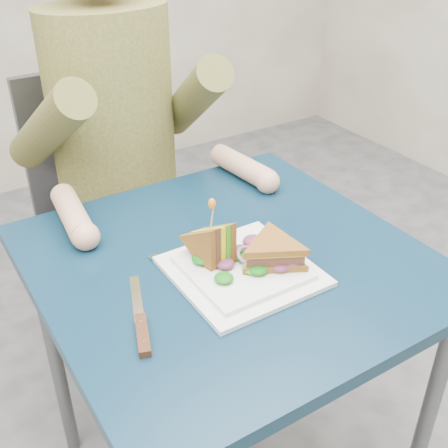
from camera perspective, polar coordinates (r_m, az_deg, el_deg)
table at (r=1.19m, az=0.54°, el=-6.52°), size 0.75×0.75×0.73m
chair at (r=1.76m, az=-11.41°, el=2.29°), size 0.42×0.40×0.93m
diner at (r=1.52m, az=-11.26°, el=12.91°), size 0.54×0.59×0.74m
plate at (r=1.09m, az=1.84°, el=-4.64°), size 0.26×0.26×0.02m
sandwich_flat at (r=1.08m, az=5.04°, el=-2.83°), size 0.20×0.20×0.05m
sandwich_upright at (r=1.08m, az=-1.18°, el=-2.18°), size 0.08×0.13×0.13m
fork at (r=1.09m, az=-4.45°, el=-5.30°), size 0.05×0.18×0.01m
knife at (r=0.98m, az=-8.39°, el=-10.35°), size 0.09×0.21×0.02m
toothpick at (r=1.05m, az=-1.21°, el=0.74°), size 0.01×0.01×0.06m
toothpick_frill at (r=1.03m, az=-1.23°, el=2.07°), size 0.01×0.01×0.02m
lettuce_spill at (r=1.09m, az=1.79°, el=-3.40°), size 0.15×0.13×0.02m
onion_ring at (r=1.09m, az=2.38°, el=-3.15°), size 0.04×0.04×0.02m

